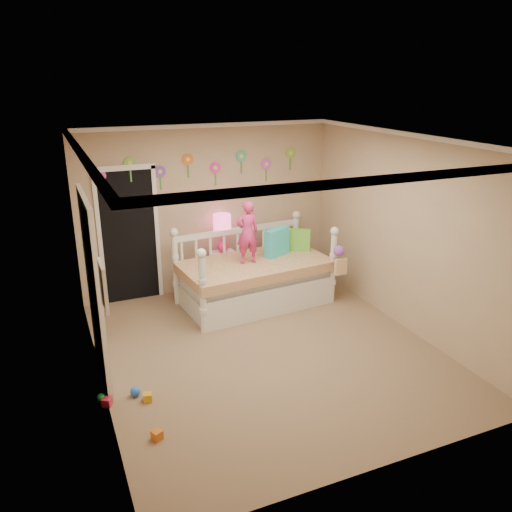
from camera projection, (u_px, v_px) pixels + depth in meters
name	position (u px, v px, depth m)	size (l,w,h in m)	color
floor	(267.00, 350.00, 6.44)	(4.00, 4.50, 0.01)	#7F684C
ceiling	(269.00, 140.00, 5.58)	(4.00, 4.50, 0.01)	white
back_wall	(209.00, 209.00, 7.96)	(4.00, 0.01, 2.60)	tan
left_wall	(91.00, 277.00, 5.27)	(0.01, 4.50, 2.60)	tan
right_wall	(406.00, 233.00, 6.75)	(0.01, 4.50, 2.60)	tan
crown_molding	(269.00, 143.00, 5.59)	(4.00, 4.50, 0.06)	white
daybed	(255.00, 265.00, 7.60)	(2.22, 1.19, 1.20)	white
pillow_turquoise	(277.00, 242.00, 7.76)	(0.42, 0.15, 0.42)	#28C2CB
pillow_lime	(299.00, 240.00, 8.00)	(0.36, 0.13, 0.34)	#6EC83C
child	(247.00, 232.00, 7.36)	(0.34, 0.22, 0.93)	#E7347F
nightstand	(223.00, 271.00, 8.19)	(0.38, 0.29, 0.63)	white
table_lamp	(222.00, 227.00, 7.95)	(0.28, 0.28, 0.61)	#F0206C
closet_doorway	(129.00, 235.00, 7.58)	(0.90, 0.04, 2.07)	black
flower_decals	(202.00, 169.00, 7.71)	(3.40, 0.02, 0.50)	#B2668C
mirror_closet	(94.00, 289.00, 5.63)	(0.07, 1.30, 2.10)	white
wall_picture	(103.00, 286.00, 4.42)	(0.05, 0.34, 0.42)	white
hanging_bag	(339.00, 261.00, 7.39)	(0.20, 0.16, 0.36)	beige
toy_scatter	(136.00, 407.00, 5.25)	(0.80, 1.30, 0.11)	#996666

